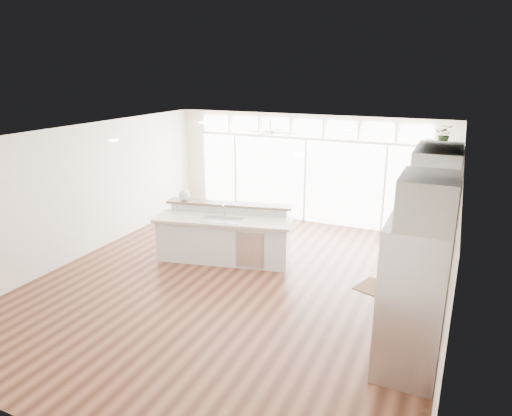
% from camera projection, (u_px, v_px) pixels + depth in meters
% --- Properties ---
extents(floor, '(7.00, 8.00, 0.02)m').
position_uv_depth(floor, '(236.00, 284.00, 8.33)').
color(floor, '#462215').
rests_on(floor, ground).
extents(ceiling, '(7.00, 8.00, 0.02)m').
position_uv_depth(ceiling, '(234.00, 135.00, 7.53)').
color(ceiling, white).
rests_on(ceiling, wall_back).
extents(wall_back, '(7.00, 0.04, 2.70)m').
position_uv_depth(wall_back, '(307.00, 169.00, 11.42)').
color(wall_back, white).
rests_on(wall_back, floor).
extents(wall_front, '(7.00, 0.04, 2.70)m').
position_uv_depth(wall_front, '(51.00, 326.00, 4.44)').
color(wall_front, white).
rests_on(wall_front, floor).
extents(wall_left, '(0.04, 8.00, 2.70)m').
position_uv_depth(wall_left, '(82.00, 192.00, 9.30)').
color(wall_left, white).
rests_on(wall_left, floor).
extents(wall_right, '(0.04, 8.00, 2.70)m').
position_uv_depth(wall_right, '(452.00, 243.00, 6.56)').
color(wall_right, white).
rests_on(wall_right, floor).
extents(glass_wall, '(5.80, 0.06, 2.08)m').
position_uv_depth(glass_wall, '(306.00, 181.00, 11.45)').
color(glass_wall, white).
rests_on(glass_wall, wall_back).
extents(transom_row, '(5.90, 0.06, 0.40)m').
position_uv_depth(transom_row, '(307.00, 128.00, 11.06)').
color(transom_row, white).
rests_on(transom_row, wall_back).
extents(desk_window, '(0.04, 0.85, 0.85)m').
position_uv_depth(desk_window, '(452.00, 223.00, 6.78)').
color(desk_window, white).
rests_on(desk_window, wall_right).
extents(ceiling_fan, '(1.16, 1.16, 0.32)m').
position_uv_depth(ceiling_fan, '(270.00, 128.00, 10.24)').
color(ceiling_fan, white).
rests_on(ceiling_fan, ceiling).
extents(recessed_lights, '(3.40, 3.00, 0.02)m').
position_uv_depth(recessed_lights, '(239.00, 135.00, 7.71)').
color(recessed_lights, white).
rests_on(recessed_lights, ceiling).
extents(oven_cabinet, '(0.64, 1.20, 2.50)m').
position_uv_depth(oven_cabinet, '(435.00, 212.00, 8.29)').
color(oven_cabinet, silver).
rests_on(oven_cabinet, floor).
extents(desk_nook, '(0.72, 1.30, 0.76)m').
position_uv_depth(desk_nook, '(420.00, 290.00, 7.25)').
color(desk_nook, silver).
rests_on(desk_nook, floor).
extents(upper_cabinets, '(0.64, 1.30, 0.64)m').
position_uv_depth(upper_cabinets, '(437.00, 169.00, 6.66)').
color(upper_cabinets, silver).
rests_on(upper_cabinets, wall_right).
extents(refrigerator, '(0.76, 0.90, 2.00)m').
position_uv_depth(refrigerator, '(411.00, 301.00, 5.64)').
color(refrigerator, silver).
rests_on(refrigerator, floor).
extents(fridge_cabinet, '(0.64, 0.90, 0.60)m').
position_uv_depth(fridge_cabinet, '(428.00, 201.00, 5.23)').
color(fridge_cabinet, silver).
rests_on(fridge_cabinet, wall_right).
extents(framed_photos, '(0.06, 0.22, 0.80)m').
position_uv_depth(framed_photos, '(452.00, 221.00, 7.36)').
color(framed_photos, black).
rests_on(framed_photos, wall_right).
extents(kitchen_island, '(2.91, 1.60, 1.09)m').
position_uv_depth(kitchen_island, '(224.00, 235.00, 9.17)').
color(kitchen_island, silver).
rests_on(kitchen_island, floor).
extents(rug, '(1.07, 0.91, 0.01)m').
position_uv_depth(rug, '(384.00, 290.00, 8.06)').
color(rug, '#352210').
rests_on(rug, floor).
extents(office_chair, '(0.67, 0.63, 1.11)m').
position_uv_depth(office_chair, '(403.00, 264.00, 7.81)').
color(office_chair, black).
rests_on(office_chair, floor).
extents(fishbowl, '(0.30, 0.30, 0.24)m').
position_uv_depth(fishbowl, '(184.00, 195.00, 9.54)').
color(fishbowl, silver).
rests_on(fishbowl, kitchen_island).
extents(monitor, '(0.13, 0.51, 0.42)m').
position_uv_depth(monitor, '(419.00, 255.00, 7.11)').
color(monitor, black).
rests_on(monitor, desk_nook).
extents(keyboard, '(0.15, 0.32, 0.02)m').
position_uv_depth(keyboard, '(406.00, 265.00, 7.23)').
color(keyboard, white).
rests_on(keyboard, desk_nook).
extents(potted_plant, '(0.33, 0.36, 0.26)m').
position_uv_depth(potted_plant, '(444.00, 137.00, 7.88)').
color(potted_plant, '#315022').
rests_on(potted_plant, oven_cabinet).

